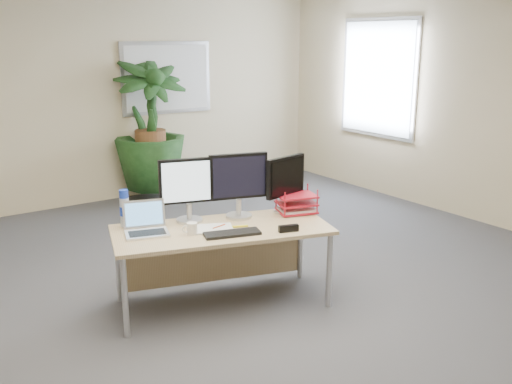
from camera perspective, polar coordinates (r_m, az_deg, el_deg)
floor at (r=4.34m, az=1.33°, el=-13.39°), size 8.00×8.00×0.00m
back_wall at (r=7.45m, az=-17.35°, el=8.95°), size 7.00×0.04×2.70m
whiteboard at (r=7.86m, az=-8.90°, el=11.21°), size 1.30×0.04×0.95m
window at (r=7.87m, az=12.10°, el=11.07°), size 0.04×1.30×1.55m
desk at (r=4.58m, az=-3.69°, el=-4.83°), size 1.81×1.17×0.64m
floor_plant at (r=7.55m, az=-10.48°, el=4.85°), size 0.85×0.85×1.50m
monitor_left at (r=4.55m, az=-6.78°, el=0.62°), size 0.46×0.21×0.52m
monitor_right at (r=4.62m, az=-1.75°, el=1.08°), size 0.47×0.22×0.53m
monitor_dark at (r=4.77m, az=2.98°, el=1.15°), size 0.43×0.20×0.48m
laptop at (r=4.41m, az=-10.97°, el=-3.24°), size 0.39×0.36×0.23m
keyboard at (r=4.29m, az=-2.39°, el=-4.16°), size 0.45×0.26×0.02m
coffee_mug at (r=4.32m, az=-6.45°, el=-3.65°), size 0.12×0.08×0.09m
spiral_notebook at (r=4.42m, az=-4.26°, el=-3.67°), size 0.36×0.32×0.01m
orange_pen at (r=4.44m, az=-3.72°, el=-3.45°), size 0.13×0.04×0.01m
yellow_highlighter at (r=4.46m, az=-1.62°, el=-3.45°), size 0.13×0.06×0.02m
water_bottle at (r=4.56m, az=-13.01°, el=-1.67°), size 0.08×0.08×0.30m
letter_tray at (r=4.82m, az=4.06°, el=-1.29°), size 0.37×0.32×0.15m
stapler at (r=4.36m, az=3.27°, el=-3.65°), size 0.16×0.09×0.05m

